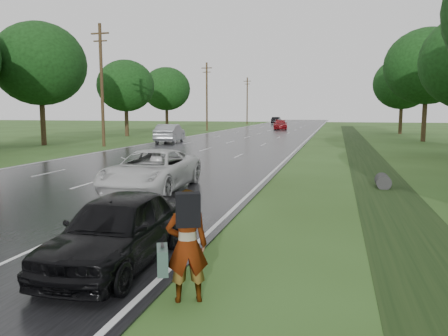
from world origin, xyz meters
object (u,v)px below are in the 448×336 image
pedestrian (186,244)px  dark_sedan (117,229)px  white_pickup (152,170)px  silver_sedan (170,133)px

pedestrian → dark_sedan: pedestrian is taller
pedestrian → white_pickup: (-4.39, 8.63, -0.14)m
white_pickup → silver_sedan: size_ratio=1.04×
white_pickup → silver_sedan: 24.71m
dark_sedan → pedestrian: bearing=-33.5°
pedestrian → silver_sedan: size_ratio=0.35×
silver_sedan → white_pickup: bearing=102.6°
pedestrian → white_pickup: bearing=-86.7°
dark_sedan → silver_sedan: size_ratio=0.79×
white_pickup → silver_sedan: bearing=108.5°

